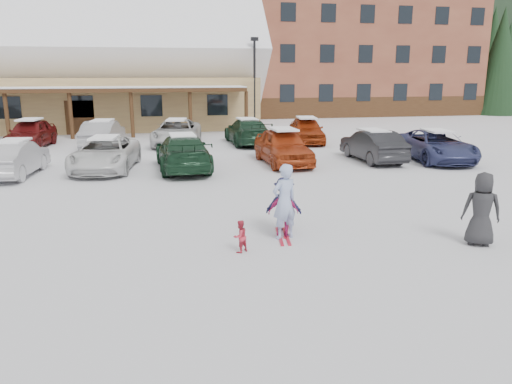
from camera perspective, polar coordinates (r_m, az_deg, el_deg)
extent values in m
plane|color=silver|center=(12.11, -0.47, -5.77)|extent=(160.00, 160.00, 0.00)
cube|color=tan|center=(39.88, -21.47, 9.50)|extent=(28.00, 10.00, 3.60)
cube|color=#422814|center=(33.74, -23.42, 10.62)|extent=(25.20, 2.60, 0.25)
cube|color=white|center=(39.84, -21.94, 14.86)|extent=(29.12, 9.69, 9.69)
cube|color=brown|center=(52.49, 9.30, 15.61)|extent=(24.00, 14.00, 12.00)
cube|color=brown|center=(49.29, -8.45, 14.03)|extent=(7.00, 12.60, 9.00)
cube|color=#422814|center=(46.09, 12.10, 9.44)|extent=(24.00, 0.10, 1.80)
cylinder|color=black|center=(34.94, -0.17, 11.96)|extent=(0.16, 0.16, 6.01)
cube|color=black|center=(34.99, -0.18, 17.09)|extent=(0.50, 0.25, 0.25)
cylinder|color=black|center=(53.96, 25.64, 8.73)|extent=(0.60, 0.60, 1.32)
cone|color=black|center=(53.90, 26.26, 14.66)|extent=(4.84, 4.84, 9.90)
cylinder|color=black|center=(55.92, -2.92, 10.03)|extent=(0.60, 0.60, 1.08)
cone|color=black|center=(55.83, -2.98, 14.74)|extent=(3.96, 3.96, 8.10)
cylinder|color=black|center=(67.75, 21.32, 9.89)|extent=(0.60, 0.60, 1.38)
cone|color=black|center=(67.72, 21.76, 14.83)|extent=(5.06, 5.06, 10.35)
imported|color=#9EB0DC|center=(12.14, 3.26, -1.11)|extent=(0.80, 0.67, 1.87)
imported|color=#C72C41|center=(11.36, -1.83, -5.09)|extent=(0.46, 0.44, 0.75)
imported|color=#171738|center=(12.81, 3.19, -1.41)|extent=(1.03, 0.78, 1.41)
cube|color=red|center=(13.00, 3.15, -4.34)|extent=(0.62, 1.39, 0.03)
imported|color=#C2256C|center=(12.34, 3.14, -2.32)|extent=(0.78, 0.41, 1.27)
cube|color=red|center=(12.52, 3.10, -5.05)|extent=(0.39, 1.41, 0.03)
imported|color=#28272A|center=(12.83, 24.38, -1.79)|extent=(1.02, 0.90, 1.76)
imported|color=#ADACB0|center=(21.73, -25.92, 3.46)|extent=(1.89, 4.38, 1.40)
imported|color=silver|center=(21.70, -16.84, 4.21)|extent=(2.89, 5.22, 1.38)
imported|color=#163521|center=(21.02, -8.36, 4.49)|extent=(2.28, 5.16, 1.47)
imported|color=#AC3B16|center=(22.22, 3.11, 5.22)|extent=(2.02, 4.66, 1.56)
imported|color=black|center=(23.53, 13.20, 5.18)|extent=(1.62, 4.35, 1.42)
imported|color=navy|center=(24.41, 19.89, 4.99)|extent=(2.84, 5.25, 1.40)
imported|color=maroon|center=(29.65, -24.35, 6.12)|extent=(2.27, 4.66, 1.53)
imported|color=#9A9A9E|center=(28.09, -17.08, 6.32)|extent=(2.11, 4.67, 1.49)
imported|color=silver|center=(28.26, -9.04, 6.75)|extent=(3.21, 5.50, 1.44)
imported|color=#193925|center=(28.36, -1.01, 6.93)|extent=(2.14, 4.99, 1.43)
imported|color=#9B320F|center=(29.03, 5.77, 7.04)|extent=(2.29, 4.48, 1.46)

